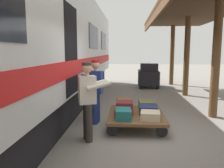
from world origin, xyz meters
TOP-DOWN VIEW (x-y plane):
  - ground_plane at (0.00, 0.00)m, footprint 60.00×60.00m
  - train_car at (3.27, 0.00)m, footprint 3.02×19.29m
  - luggage_cart at (0.28, -0.64)m, footprint 1.41×1.79m
  - suitcase_olive_duffel at (-0.04, -1.13)m, footprint 0.47×0.59m
  - suitcase_teal_softside at (0.59, -0.15)m, footprint 0.40×0.55m
  - suitcase_navy_fabric at (-0.04, -0.64)m, footprint 0.49×0.50m
  - suitcase_red_plastic at (0.59, -0.64)m, footprint 0.47×0.55m
  - suitcase_cream_canvas at (-0.04, -0.15)m, footprint 0.48×0.48m
  - suitcase_brown_leather at (0.59, -1.13)m, footprint 0.45×0.68m
  - suitcase_maroon_trunk at (0.57, -0.63)m, footprint 0.42×0.46m
  - porter_in_overalls at (1.37, -0.86)m, footprint 0.71×0.52m
  - porter_by_door at (1.34, 0.37)m, footprint 0.74×0.59m
  - baggage_tug at (-0.59, -7.27)m, footprint 1.17×1.74m

SIDE VIEW (x-z plane):
  - ground_plane at x=0.00m, z-range 0.00..0.00m
  - luggage_cart at x=0.28m, z-range 0.12..0.46m
  - suitcase_red_plastic at x=0.59m, z-range 0.34..0.51m
  - suitcase_cream_canvas at x=-0.04m, z-range 0.34..0.53m
  - suitcase_navy_fabric at x=-0.04m, z-range 0.34..0.55m
  - suitcase_olive_duffel at x=-0.04m, z-range 0.34..0.57m
  - suitcase_teal_softside at x=0.59m, z-range 0.34..0.58m
  - suitcase_brown_leather at x=0.59m, z-range 0.34..0.60m
  - suitcase_maroon_trunk at x=0.57m, z-range 0.51..0.65m
  - baggage_tug at x=-0.59m, z-range -0.02..1.28m
  - porter_in_overalls at x=1.37m, z-range 0.07..1.78m
  - porter_by_door at x=1.34m, z-range 0.07..1.78m
  - train_car at x=3.27m, z-range 0.06..4.06m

